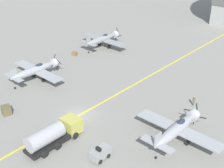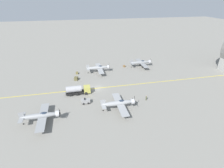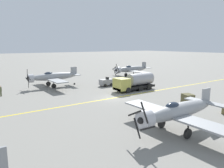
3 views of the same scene
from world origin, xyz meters
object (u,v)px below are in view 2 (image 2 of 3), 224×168
Objects in this scene: airplane_mid_left at (99,68)px; tow_tractor at (86,101)px; supply_crate_mid_lane at (77,73)px; fuel_tanker at (78,90)px; ground_crew_walking at (146,98)px; airplane_mid_right at (119,103)px; supply_crate_outboard at (124,66)px; airplane_far_left at (141,62)px; airplane_near_right at (41,116)px; supply_crate_by_tanker at (76,79)px.

airplane_mid_left is 4.62× the size of tow_tractor.
airplane_mid_left reaches higher than tow_tractor.
airplane_mid_left reaches higher than supply_crate_mid_lane.
fuel_tanker is 4.76× the size of ground_crew_walking.
ground_crew_walking is (-2.73, 9.47, -1.09)m from airplane_mid_right.
airplane_mid_right is at bearing -73.94° from ground_crew_walking.
airplane_mid_right is 33.45m from supply_crate_outboard.
supply_crate_outboard is at bearing 143.42° from tow_tractor.
airplane_mid_left is at bearing -73.93° from airplane_far_left.
supply_crate_outboard is at bearing 131.12° from airplane_near_right.
supply_crate_outboard is (-9.36, 21.96, -0.22)m from supply_crate_by_tanker.
supply_crate_mid_lane is (-25.49, -20.22, -0.47)m from ground_crew_walking.
supply_crate_by_tanker is 23.88m from supply_crate_outboard.
airplane_mid_left is (-29.48, 19.15, -0.00)m from airplane_near_right.
supply_crate_by_tanker is at bearing -5.05° from supply_crate_mid_lane.
fuel_tanker is at bearing -123.63° from airplane_mid_right.
airplane_mid_right is 28.15m from airplane_mid_left.
supply_crate_mid_lane is at bearing -175.72° from tow_tractor.
airplane_mid_left is (2.31, -19.84, 0.00)m from airplane_far_left.
ground_crew_walking is at bearing 38.42° from supply_crate_mid_lane.
airplane_near_right is 31.27m from supply_crate_mid_lane.
airplane_far_left is 12.19× the size of supply_crate_outboard.
supply_crate_mid_lane is (-16.82, 0.17, -1.06)m from fuel_tanker.
airplane_mid_right reaches higher than supply_crate_mid_lane.
supply_crate_mid_lane is at bearing -141.58° from ground_crew_walking.
airplane_far_left reaches higher than fuel_tanker.
airplane_near_right is at bearing -82.26° from ground_crew_walking.
fuel_tanker is 7.45× the size of supply_crate_mid_lane.
airplane_mid_left is at bearing 120.92° from supply_crate_by_tanker.
airplane_mid_left is (-28.11, -1.58, -0.00)m from airplane_mid_right.
tow_tractor is at bearing 4.28° from supply_crate_mid_lane.
supply_crate_mid_lane is (2.20, -29.01, -1.56)m from airplane_far_left.
supply_crate_by_tanker is at bearing -172.54° from tow_tractor.
supply_crate_mid_lane reaches higher than supply_crate_outboard.
airplane_far_left and airplane_mid_left have the same top height.
tow_tractor is 2.42× the size of supply_crate_mid_lane.
airplane_far_left is 19.97m from airplane_mid_left.
airplane_mid_right is 11.17× the size of supply_crate_mid_lane.
tow_tractor is at bearing -106.87° from airplane_mid_right.
fuel_tanker is at bearing -16.65° from airplane_mid_left.
supply_crate_by_tanker is at bearing -66.91° from supply_crate_outboard.
airplane_near_right is 1.00× the size of airplane_mid_right.
supply_crate_mid_lane is (-28.22, -10.75, -1.56)m from airplane_mid_right.
supply_crate_mid_lane is at bearing -76.24° from airplane_far_left.
airplane_near_right is 7.14× the size of ground_crew_walking.
airplane_far_left is at bearing 94.33° from supply_crate_mid_lane.
airplane_near_right reaches higher than supply_crate_outboard.
airplane_near_right is 11.17× the size of supply_crate_mid_lane.
airplane_far_left is 11.17× the size of supply_crate_mid_lane.
airplane_near_right reaches higher than supply_crate_mid_lane.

